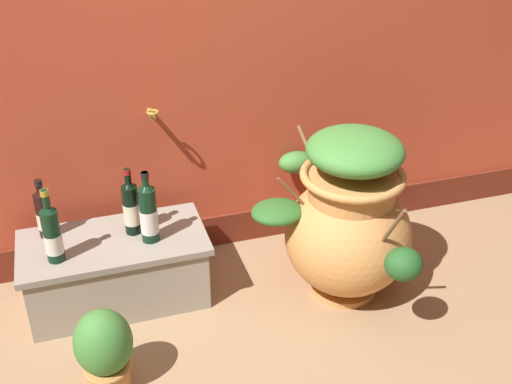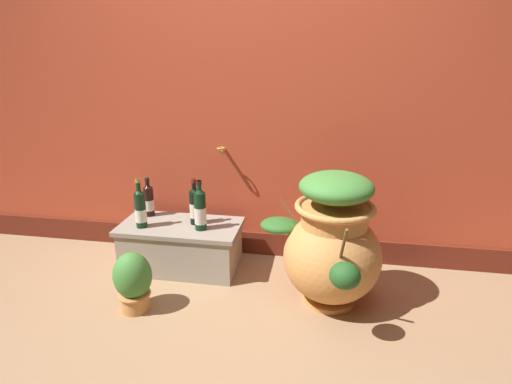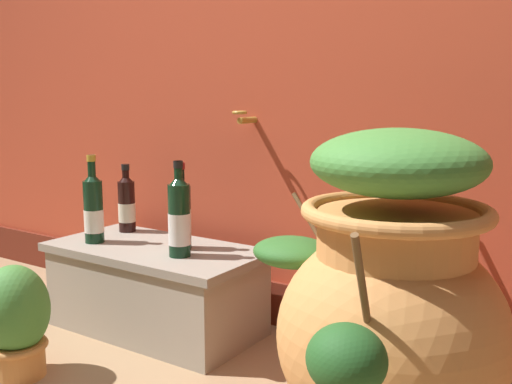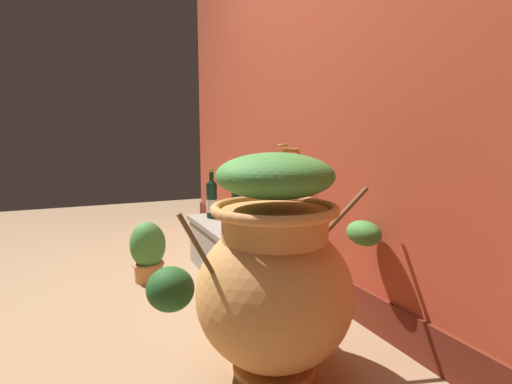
{
  "view_description": "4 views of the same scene",
  "coord_description": "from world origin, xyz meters",
  "px_view_note": "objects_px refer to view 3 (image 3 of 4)",
  "views": [
    {
      "loc": [
        -0.52,
        -1.59,
        1.9
      ],
      "look_at": [
        0.19,
        0.64,
        0.55
      ],
      "focal_mm": 44.7,
      "sensor_mm": 36.0,
      "label": 1
    },
    {
      "loc": [
        0.52,
        -1.66,
        1.44
      ],
      "look_at": [
        0.11,
        0.76,
        0.6
      ],
      "focal_mm": 29.11,
      "sensor_mm": 36.0,
      "label": 2
    },
    {
      "loc": [
        1.09,
        -0.79,
        0.89
      ],
      "look_at": [
        0.12,
        0.66,
        0.6
      ],
      "focal_mm": 42.21,
      "sensor_mm": 36.0,
      "label": 3
    },
    {
      "loc": [
        1.77,
        -0.05,
        0.86
      ],
      "look_at": [
        0.2,
        0.66,
        0.61
      ],
      "focal_mm": 26.88,
      "sensor_mm": 36.0,
      "label": 4
    }
  ],
  "objects_px": {
    "wine_bottle_middle": "(179,217)",
    "wine_bottle_back": "(127,203)",
    "wine_bottle_left": "(93,208)",
    "terracotta_urn": "(391,304)",
    "potted_shrub": "(15,320)",
    "wine_bottle_right": "(181,213)"
  },
  "relations": [
    {
      "from": "wine_bottle_middle",
      "to": "wine_bottle_back",
      "type": "distance_m",
      "value": 0.46
    },
    {
      "from": "wine_bottle_middle",
      "to": "wine_bottle_left",
      "type": "bearing_deg",
      "value": -175.73
    },
    {
      "from": "terracotta_urn",
      "to": "wine_bottle_back",
      "type": "distance_m",
      "value": 1.33
    },
    {
      "from": "potted_shrub",
      "to": "wine_bottle_back",
      "type": "bearing_deg",
      "value": 104.13
    },
    {
      "from": "terracotta_urn",
      "to": "wine_bottle_back",
      "type": "xyz_separation_m",
      "value": [
        -1.28,
        0.37,
        0.06
      ]
    },
    {
      "from": "terracotta_urn",
      "to": "wine_bottle_middle",
      "type": "bearing_deg",
      "value": 166.74
    },
    {
      "from": "wine_bottle_right",
      "to": "potted_shrub",
      "type": "relative_size",
      "value": 0.87
    },
    {
      "from": "wine_bottle_left",
      "to": "potted_shrub",
      "type": "height_order",
      "value": "wine_bottle_left"
    },
    {
      "from": "terracotta_urn",
      "to": "wine_bottle_left",
      "type": "xyz_separation_m",
      "value": [
        -1.25,
        0.17,
        0.08
      ]
    },
    {
      "from": "wine_bottle_middle",
      "to": "wine_bottle_right",
      "type": "xyz_separation_m",
      "value": [
        -0.06,
        0.08,
        -0.01
      ]
    },
    {
      "from": "wine_bottle_left",
      "to": "wine_bottle_middle",
      "type": "bearing_deg",
      "value": 4.27
    },
    {
      "from": "wine_bottle_left",
      "to": "wine_bottle_right",
      "type": "bearing_deg",
      "value": 18.77
    },
    {
      "from": "wine_bottle_middle",
      "to": "wine_bottle_right",
      "type": "bearing_deg",
      "value": 126.83
    },
    {
      "from": "wine_bottle_right",
      "to": "wine_bottle_back",
      "type": "distance_m",
      "value": 0.38
    },
    {
      "from": "wine_bottle_left",
      "to": "wine_bottle_middle",
      "type": "relative_size",
      "value": 1.0
    },
    {
      "from": "wine_bottle_right",
      "to": "potted_shrub",
      "type": "distance_m",
      "value": 0.66
    },
    {
      "from": "terracotta_urn",
      "to": "wine_bottle_right",
      "type": "height_order",
      "value": "terracotta_urn"
    },
    {
      "from": "wine_bottle_middle",
      "to": "terracotta_urn",
      "type": "bearing_deg",
      "value": -13.26
    },
    {
      "from": "wine_bottle_right",
      "to": "potted_shrub",
      "type": "height_order",
      "value": "wine_bottle_right"
    },
    {
      "from": "wine_bottle_back",
      "to": "terracotta_urn",
      "type": "bearing_deg",
      "value": -16.18
    },
    {
      "from": "wine_bottle_middle",
      "to": "wine_bottle_back",
      "type": "height_order",
      "value": "wine_bottle_middle"
    },
    {
      "from": "wine_bottle_middle",
      "to": "wine_bottle_back",
      "type": "bearing_deg",
      "value": 158.32
    }
  ]
}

